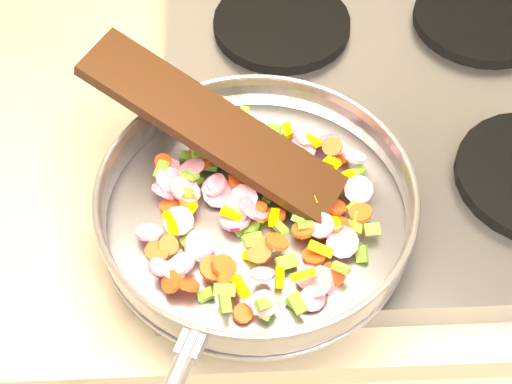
{
  "coord_description": "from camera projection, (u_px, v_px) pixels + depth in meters",
  "views": [
    {
      "loc": [
        -0.91,
        1.03,
        1.6
      ],
      "look_at": [
        -0.89,
        1.48,
        1.0
      ],
      "focal_mm": 50.0,
      "sensor_mm": 36.0,
      "label": 1
    }
  ],
  "objects": [
    {
      "name": "grate_fl",
      "position": [
        297.0,
        184.0,
        0.82
      ],
      "size": [
        0.19,
        0.19,
        0.02
      ],
      "primitive_type": "cylinder",
      "color": "black",
      "rests_on": "cooktop"
    },
    {
      "name": "wooden_spatula",
      "position": [
        213.0,
        127.0,
        0.76
      ],
      "size": [
        0.29,
        0.21,
        0.11
      ],
      "primitive_type": "cube",
      "rotation": [
        0.0,
        -0.32,
        2.62
      ],
      "color": "black",
      "rests_on": "saute_pan"
    },
    {
      "name": "grate_bl",
      "position": [
        282.0,
        24.0,
        0.99
      ],
      "size": [
        0.19,
        0.19,
        0.02
      ],
      "primitive_type": "cylinder",
      "color": "black",
      "rests_on": "cooktop"
    },
    {
      "name": "saute_pan",
      "position": [
        255.0,
        203.0,
        0.76
      ],
      "size": [
        0.38,
        0.52,
        0.05
      ],
      "rotation": [
        0.0,
        0.0,
        -0.38
      ],
      "color": "#9E9EA5",
      "rests_on": "grate_fl"
    },
    {
      "name": "vegetable_heap",
      "position": [
        259.0,
        203.0,
        0.77
      ],
      "size": [
        0.27,
        0.27,
        0.05
      ],
      "color": "#619C2A",
      "rests_on": "saute_pan"
    },
    {
      "name": "grate_br",
      "position": [
        482.0,
        19.0,
        0.99
      ],
      "size": [
        0.19,
        0.19,
        0.02
      ],
      "primitive_type": "cylinder",
      "color": "black",
      "rests_on": "cooktop"
    },
    {
      "name": "cooktop",
      "position": [
        395.0,
        109.0,
        0.93
      ],
      "size": [
        0.6,
        0.6,
        0.04
      ],
      "primitive_type": "cube",
      "color": "#939399",
      "rests_on": "counter_top"
    }
  ]
}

